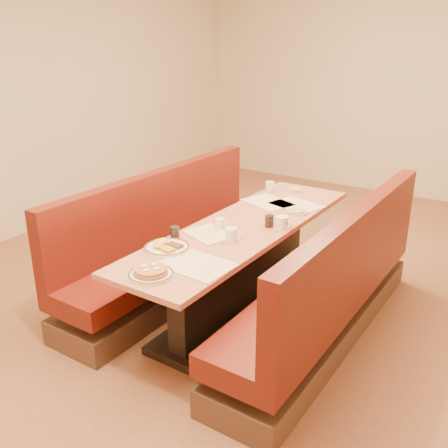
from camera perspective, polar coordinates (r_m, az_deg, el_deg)
The scene contains 19 objects.
ground at distance 4.21m, azimuth 2.24°, elevation -9.72°, with size 8.00×8.00×0.00m, color #9E6647.
room_envelope at distance 3.63m, azimuth 2.68°, elevation 17.58°, with size 6.04×8.04×2.82m.
diner_table at distance 4.03m, azimuth 2.31°, elevation -5.12°, with size 0.70×2.50×0.75m.
booth_left at distance 4.42m, azimuth -5.82°, elevation -2.96°, with size 0.55×2.50×1.05m.
booth_right at distance 3.75m, azimuth 11.98°, elevation -7.89°, with size 0.55×2.50×1.05m.
placemat_near_left at distance 3.70m, azimuth -1.75°, elevation -1.13°, with size 0.35×0.26×0.00m, color beige.
placemat_near_right at distance 3.21m, azimuth -3.16°, elevation -4.63°, with size 0.45×0.34×0.00m, color beige.
placemat_far_left at distance 4.42m, azimuth 5.06°, elevation 2.50°, with size 0.41×0.31×0.00m, color beige.
placemat_far_right at distance 4.38m, azimuth 8.26°, elevation 2.18°, with size 0.41×0.31×0.00m, color beige.
pancake_plate at distance 3.09m, azimuth -8.36°, elevation -5.55°, with size 0.28×0.28×0.06m.
eggs_plate at distance 3.46m, azimuth -6.62°, elevation -2.60°, with size 0.32×0.32×0.06m.
extra_plate_mid at distance 4.17m, azimuth 8.31°, elevation 1.38°, with size 0.19×0.19×0.04m.
extra_plate_far at distance 4.77m, azimuth 8.22°, elevation 3.86°, with size 0.19×0.19×0.04m.
coffee_mug_a at distance 3.56m, azimuth 0.88°, elevation -1.19°, with size 0.13×0.09×0.10m.
coffee_mug_b at distance 3.80m, azimuth -0.44°, elevation 0.07°, with size 0.10×0.07×0.08m.
coffee_mug_c at distance 3.80m, azimuth 6.70°, elevation 0.14°, with size 0.13×0.09×0.10m.
coffee_mug_d at distance 4.75m, azimuth 5.29°, elevation 4.31°, with size 0.11×0.08×0.09m.
soda_tumbler_near at distance 3.62m, azimuth -5.65°, elevation -0.98°, with size 0.07×0.07×0.09m.
soda_tumbler_mid at distance 3.84m, azimuth 5.20°, elevation 0.34°, with size 0.07×0.07×0.09m.
Camera 1 is at (1.88, -3.11, 2.13)m, focal length 40.00 mm.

